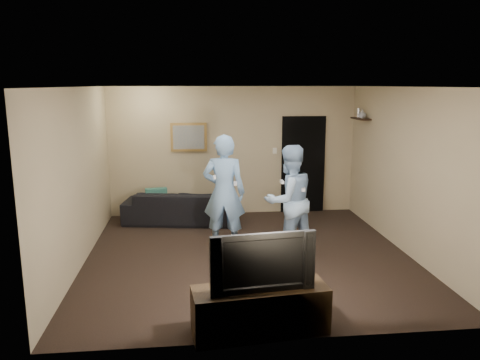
{
  "coord_description": "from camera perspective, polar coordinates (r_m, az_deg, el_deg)",
  "views": [
    {
      "loc": [
        -0.87,
        -6.9,
        2.64
      ],
      "look_at": [
        -0.1,
        0.3,
        1.15
      ],
      "focal_mm": 35.0,
      "sensor_mm": 36.0,
      "label": 1
    }
  ],
  "objects": [
    {
      "name": "throw_pillow",
      "position": [
        9.13,
        -10.15,
        -2.25
      ],
      "size": [
        0.43,
        0.2,
        0.41
      ],
      "primitive_type": "cube",
      "rotation": [
        0.0,
        0.0,
        0.19
      ],
      "color": "#1B5147",
      "rests_on": "sofa"
    },
    {
      "name": "shelf_figurine",
      "position": [
        9.44,
        14.25,
        7.95
      ],
      "size": [
        0.06,
        0.06,
        0.18
      ],
      "primitive_type": "cylinder",
      "color": "silver",
      "rests_on": "wall_shelf"
    },
    {
      "name": "light_switch",
      "position": [
        9.63,
        4.25,
        3.59
      ],
      "size": [
        0.08,
        0.02,
        0.12
      ],
      "primitive_type": "cube",
      "color": "silver",
      "rests_on": "wall_back"
    },
    {
      "name": "wall_shelf",
      "position": [
        9.32,
        14.51,
        7.25
      ],
      "size": [
        0.2,
        0.6,
        0.03
      ],
      "primitive_type": "cube",
      "color": "black",
      "rests_on": "wall_right"
    },
    {
      "name": "television",
      "position": [
        4.99,
        2.52,
        -9.64
      ],
      "size": [
        1.12,
        0.27,
        0.64
      ],
      "primitive_type": "imported",
      "rotation": [
        0.0,
        0.0,
        0.11
      ],
      "color": "black",
      "rests_on": "tv_console"
    },
    {
      "name": "sofa",
      "position": [
        9.15,
        -7.31,
        -3.23
      ],
      "size": [
        2.23,
        1.15,
        0.62
      ],
      "primitive_type": "imported",
      "rotation": [
        0.0,
        0.0,
        2.99
      ],
      "color": "black",
      "rests_on": "ground"
    },
    {
      "name": "wii_player_right",
      "position": [
        7.3,
        5.99,
        -2.49
      ],
      "size": [
        1.03,
        0.92,
        1.74
      ],
      "color": "#98BADD",
      "rests_on": "ground"
    },
    {
      "name": "shelf_vase",
      "position": [
        9.25,
        14.67,
        7.81
      ],
      "size": [
        0.2,
        0.2,
        0.16
      ],
      "primitive_type": "imported",
      "rotation": [
        0.0,
        0.0,
        0.33
      ],
      "color": "#A4A4A8",
      "rests_on": "wall_shelf"
    },
    {
      "name": "wii_player_left",
      "position": [
        7.49,
        -1.95,
        -1.54
      ],
      "size": [
        0.76,
        0.58,
        1.87
      ],
      "color": "#7BA8D6",
      "rests_on": "ground"
    },
    {
      "name": "doorway",
      "position": [
        9.8,
        7.69,
        1.87
      ],
      "size": [
        0.9,
        0.06,
        2.0
      ],
      "primitive_type": "cube",
      "color": "black",
      "rests_on": "ground"
    },
    {
      "name": "wall_right",
      "position": [
        7.8,
        19.61,
        1.05
      ],
      "size": [
        0.04,
        5.0,
        2.6
      ],
      "primitive_type": "cube",
      "color": "tan",
      "rests_on": "ground"
    },
    {
      "name": "painting_frame",
      "position": [
        9.44,
        -6.28,
        5.22
      ],
      "size": [
        0.72,
        0.05,
        0.57
      ],
      "primitive_type": "cube",
      "color": "olive",
      "rests_on": "wall_back"
    },
    {
      "name": "tv_console",
      "position": [
        5.23,
        2.47,
        -15.57
      ],
      "size": [
        1.5,
        0.62,
        0.52
      ],
      "primitive_type": "cube",
      "rotation": [
        0.0,
        0.0,
        0.11
      ],
      "color": "black",
      "rests_on": "ground"
    },
    {
      "name": "ground",
      "position": [
        7.44,
        1.03,
        -9.16
      ],
      "size": [
        5.0,
        5.0,
        0.0
      ],
      "primitive_type": "plane",
      "color": "black",
      "rests_on": "ground"
    },
    {
      "name": "wall_front",
      "position": [
        4.69,
        4.9,
        -5.03
      ],
      "size": [
        5.0,
        0.04,
        2.6
      ],
      "primitive_type": "cube",
      "color": "tan",
      "rests_on": "ground"
    },
    {
      "name": "wall_back",
      "position": [
        9.54,
        -0.81,
        3.54
      ],
      "size": [
        5.0,
        0.04,
        2.6
      ],
      "primitive_type": "cube",
      "color": "tan",
      "rests_on": "ground"
    },
    {
      "name": "ceiling",
      "position": [
        6.96,
        1.11,
        11.29
      ],
      "size": [
        5.0,
        5.0,
        0.04
      ],
      "primitive_type": "cube",
      "color": "silver",
      "rests_on": "wall_back"
    },
    {
      "name": "wall_left",
      "position": [
        7.22,
        -19.03,
        0.28
      ],
      "size": [
        0.04,
        5.0,
        2.6
      ],
      "primitive_type": "cube",
      "color": "tan",
      "rests_on": "ground"
    },
    {
      "name": "painting_canvas",
      "position": [
        9.41,
        -6.28,
        5.2
      ],
      "size": [
        0.62,
        0.01,
        0.47
      ],
      "primitive_type": "cube",
      "color": "slate",
      "rests_on": "painting_frame"
    }
  ]
}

